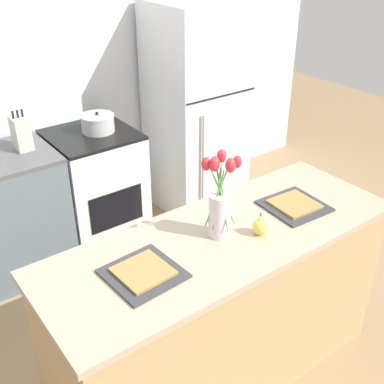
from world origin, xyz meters
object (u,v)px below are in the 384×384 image
plate_setting_right (294,205)px  cooking_pot (98,123)px  pear_figurine (260,226)px  flower_vase (220,203)px  plate_setting_left (143,273)px  refrigerator (196,110)px  stove_range (97,187)px  knife_block (21,133)px

plate_setting_right → cooking_pot: cooking_pot is taller
pear_figurine → plate_setting_right: (0.32, 0.07, -0.04)m
flower_vase → plate_setting_left: 0.47m
refrigerator → cooking_pot: size_ratio=7.11×
plate_setting_left → plate_setting_right: (0.92, 0.00, 0.00)m
cooking_pot → pear_figurine: bearing=-90.7°
flower_vase → cooking_pot: flower_vase is taller
plate_setting_right → stove_range: bearing=102.4°
stove_range → flower_vase: flower_vase is taller
flower_vase → plate_setting_right: flower_vase is taller
stove_range → refrigerator: 1.04m
knife_block → pear_figurine: bearing=-73.1°
plate_setting_left → knife_block: (0.08, 1.64, 0.06)m
plate_setting_left → knife_block: bearing=87.3°
pear_figurine → plate_setting_left: pear_figurine is taller
refrigerator → flower_vase: bearing=-124.0°
stove_range → cooking_pot: size_ratio=3.69×
refrigerator → plate_setting_left: size_ratio=5.53×
stove_range → knife_block: 0.74m
plate_setting_right → pear_figurine: bearing=-167.2°
flower_vase → plate_setting_left: flower_vase is taller
flower_vase → plate_setting_right: (0.48, -0.04, -0.17)m
stove_range → plate_setting_left: size_ratio=2.87×
refrigerator → plate_setting_left: refrigerator is taller
stove_range → flower_vase: bearing=-94.2°
refrigerator → knife_block: refrigerator is taller
plate_setting_left → plate_setting_right: size_ratio=1.00×
pear_figurine → cooking_pot: pear_figurine is taller
stove_range → plate_setting_left: (-0.56, -1.62, 0.49)m
cooking_pot → plate_setting_left: bearing=-110.9°
flower_vase → plate_setting_left: (-0.44, -0.04, -0.17)m
refrigerator → pear_figurine: (-0.91, -1.69, 0.12)m
stove_range → plate_setting_right: (0.36, -1.62, 0.49)m
refrigerator → plate_setting_left: 2.22m
stove_range → cooking_pot: bearing=-2.0°
flower_vase → pear_figurine: bearing=-34.5°
refrigerator → knife_block: (-1.43, 0.02, 0.14)m
plate_setting_left → cooking_pot: size_ratio=1.29×
flower_vase → stove_range: bearing=85.8°
plate_setting_right → cooking_pot: bearing=100.4°
pear_figurine → knife_block: knife_block is taller
plate_setting_left → plate_setting_right: 0.92m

